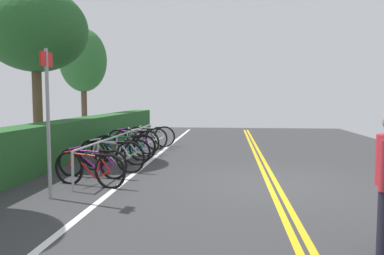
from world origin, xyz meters
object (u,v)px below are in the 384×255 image
bicycle_0 (89,169)px  tree_far_right (83,61)px  sign_post_near (48,110)px  bicycle_7 (141,139)px  bicycle_2 (111,156)px  bicycle_6 (133,141)px  bicycle_3 (117,153)px  bicycle_8 (151,136)px  bicycle_1 (92,163)px  bicycle_4 (124,148)px  bike_rack (124,140)px  bicycle_5 (127,146)px  tree_mid (35,30)px

bicycle_0 → tree_far_right: 11.19m
sign_post_near → bicycle_7: bearing=-1.5°
bicycle_0 → bicycle_2: (1.49, 0.04, 0.03)m
bicycle_6 → sign_post_near: size_ratio=0.70×
bicycle_3 → bicycle_8: size_ratio=0.98×
bicycle_1 → bicycle_8: (5.19, -0.22, 0.05)m
bicycle_4 → bicycle_6: bicycle_6 is taller
bike_rack → bicycle_7: (2.17, 0.03, -0.22)m
sign_post_near → bicycle_6: bearing=-0.6°
bicycle_0 → bicycle_5: size_ratio=0.99×
sign_post_near → tree_far_right: (10.93, 3.73, 1.93)m
bicycle_5 → bike_rack: bearing=-169.8°
bicycle_3 → sign_post_near: bearing=176.3°
bicycle_2 → tree_mid: bearing=57.0°
bicycle_4 → bicycle_2: bearing=-176.5°
bike_rack → bicycle_4: (-0.04, -0.01, -0.21)m
bicycle_7 → sign_post_near: bearing=178.5°
bicycle_0 → bicycle_5: 3.66m
bicycle_3 → bicycle_7: bearing=1.0°
bicycle_2 → tree_far_right: size_ratio=0.35×
bicycle_7 → sign_post_near: sign_post_near is taller
bicycle_2 → bicycle_5: size_ratio=1.06×
bicycle_0 → tree_far_right: bearing=22.1°
bicycle_0 → bicycle_1: bearing=16.8°
bicycle_2 → sign_post_near: (-2.46, 0.28, 1.16)m
bike_rack → bicycle_8: size_ratio=4.04×
bicycle_5 → bicycle_8: 2.34m
bicycle_2 → sign_post_near: size_ratio=0.68×
bicycle_0 → bicycle_8: bearing=0.2°
bike_rack → bicycle_0: bearing=-177.4°
bicycle_4 → bicycle_8: bearing=-2.0°
bike_rack → bicycle_8: 3.02m
bike_rack → tree_far_right: size_ratio=1.40×
bicycle_0 → sign_post_near: bearing=161.5°
bike_rack → bicycle_5: size_ratio=4.18×
sign_post_near → bicycle_4: bearing=-2.9°
bicycle_5 → bicycle_8: bearing=-5.8°
bicycle_5 → bicycle_6: (0.73, 0.01, 0.05)m
bicycle_5 → sign_post_near: sign_post_near is taller
bike_rack → bicycle_3: size_ratio=4.13×
bicycle_0 → tree_mid: (3.26, 2.77, 3.32)m
bicycle_3 → bicycle_6: bicycle_6 is taller
bike_rack → bicycle_0: 2.98m
tree_far_right → bicycle_2: bearing=-154.6°
bicycle_5 → bicycle_8: (2.33, -0.23, 0.04)m
bicycle_5 → bicycle_3: bearing=-174.4°
bicycle_5 → bicycle_7: 1.48m
bicycle_2 → bicycle_3: 0.74m
bicycle_3 → tree_mid: 4.37m
bicycle_0 → bicycle_1: 0.82m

